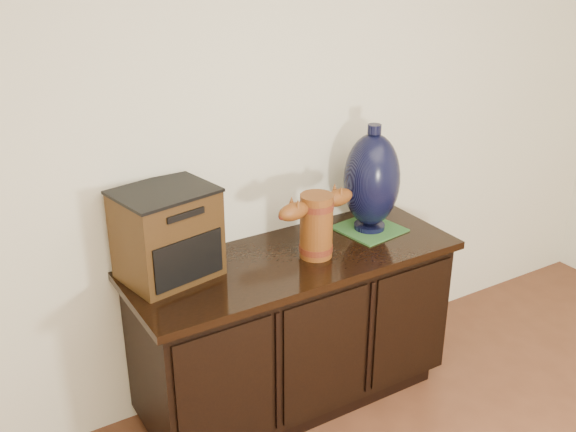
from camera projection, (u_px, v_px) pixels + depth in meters
sideboard at (294, 329)px, 3.03m from camera, size 1.46×0.56×0.75m
terracotta_vessel at (316, 222)px, 2.83m from camera, size 0.40×0.16×0.28m
tv_radio at (167, 234)px, 2.66m from camera, size 0.42×0.36×0.37m
green_mat at (369, 229)px, 3.14m from camera, size 0.30×0.30×0.01m
lamp_base at (372, 180)px, 3.04m from camera, size 0.29×0.29×0.50m
spray_can at (217, 243)px, 2.79m from camera, size 0.07×0.07×0.19m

